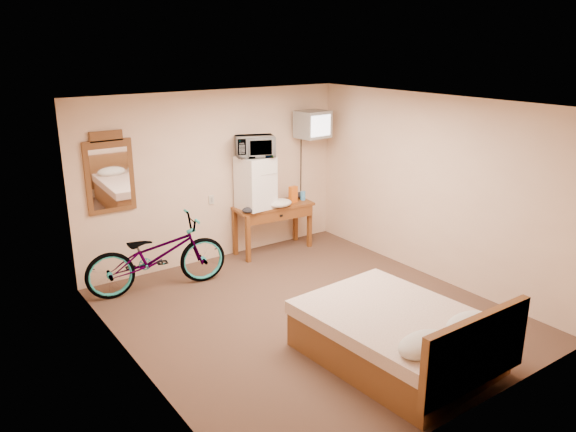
# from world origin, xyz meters

# --- Properties ---
(room) EXTENTS (4.60, 4.64, 2.50)m
(room) POSITION_xyz_m (-0.00, 0.00, 1.25)
(room) COLOR #4D3126
(room) RESTS_ON ground
(desk) EXTENTS (1.28, 0.60, 0.75)m
(desk) POSITION_xyz_m (0.84, 2.00, 0.62)
(desk) COLOR brown
(desk) RESTS_ON floor
(mini_fridge) EXTENTS (0.52, 0.50, 0.78)m
(mini_fridge) POSITION_xyz_m (0.54, 2.05, 1.14)
(mini_fridge) COLOR white
(mini_fridge) RESTS_ON desk
(microwave) EXTENTS (0.65, 0.55, 0.31)m
(microwave) POSITION_xyz_m (0.54, 2.05, 1.68)
(microwave) COLOR white
(microwave) RESTS_ON mini_fridge
(snack_bag) EXTENTS (0.13, 0.09, 0.26)m
(snack_bag) POSITION_xyz_m (1.17, 1.96, 0.88)
(snack_bag) COLOR #D35E12
(snack_bag) RESTS_ON desk
(blue_cup) EXTENTS (0.08, 0.08, 0.14)m
(blue_cup) POSITION_xyz_m (1.37, 1.98, 0.82)
(blue_cup) COLOR #46A4F0
(blue_cup) RESTS_ON desk
(cloth_cream) EXTENTS (0.39, 0.30, 0.12)m
(cloth_cream) POSITION_xyz_m (0.85, 1.87, 0.81)
(cloth_cream) COLOR white
(cloth_cream) RESTS_ON desk
(cloth_dark_a) EXTENTS (0.23, 0.17, 0.09)m
(cloth_dark_a) POSITION_xyz_m (0.32, 1.89, 0.79)
(cloth_dark_a) COLOR black
(cloth_dark_a) RESTS_ON desk
(cloth_dark_b) EXTENTS (0.20, 0.17, 0.09)m
(cloth_dark_b) POSITION_xyz_m (1.40, 2.11, 0.80)
(cloth_dark_b) COLOR black
(cloth_dark_b) RESTS_ON desk
(crt_television) EXTENTS (0.50, 0.59, 0.41)m
(crt_television) POSITION_xyz_m (1.58, 2.02, 1.92)
(crt_television) COLOR black
(crt_television) RESTS_ON room
(wall_mirror) EXTENTS (0.63, 0.04, 1.07)m
(wall_mirror) POSITION_xyz_m (-1.54, 2.27, 1.51)
(wall_mirror) COLOR brown
(wall_mirror) RESTS_ON room
(bicycle) EXTENTS (1.92, 0.91, 0.97)m
(bicycle) POSITION_xyz_m (-1.20, 1.72, 0.48)
(bicycle) COLOR black
(bicycle) RESTS_ON floor
(bed) EXTENTS (1.53, 1.98, 0.90)m
(bed) POSITION_xyz_m (0.11, -1.38, 0.30)
(bed) COLOR brown
(bed) RESTS_ON floor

